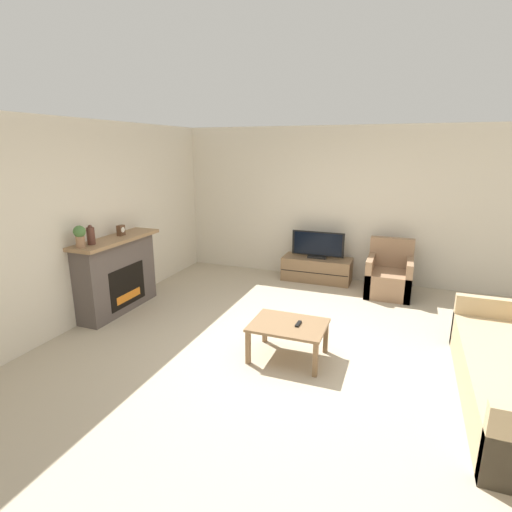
# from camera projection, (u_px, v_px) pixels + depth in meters

# --- Properties ---
(ground_plane) EXTENTS (24.00, 24.00, 0.00)m
(ground_plane) POSITION_uv_depth(u_px,v_px,m) (289.00, 349.00, 4.78)
(ground_plane) COLOR tan
(wall_back) EXTENTS (12.00, 0.06, 2.70)m
(wall_back) POSITION_uv_depth(u_px,v_px,m) (337.00, 205.00, 7.09)
(wall_back) COLOR beige
(wall_back) RESTS_ON ground
(wall_left) EXTENTS (0.06, 12.00, 2.70)m
(wall_left) POSITION_uv_depth(u_px,v_px,m) (86.00, 222.00, 5.41)
(wall_left) COLOR beige
(wall_left) RESTS_ON ground
(fireplace) EXTENTS (0.47, 1.47, 1.10)m
(fireplace) POSITION_uv_depth(u_px,v_px,m) (117.00, 274.00, 5.79)
(fireplace) COLOR #564C47
(fireplace) RESTS_ON ground
(mantel_vase_left) EXTENTS (0.10, 0.10, 0.26)m
(mantel_vase_left) POSITION_uv_depth(u_px,v_px,m) (91.00, 235.00, 5.21)
(mantel_vase_left) COLOR #512D23
(mantel_vase_left) RESTS_ON fireplace
(mantel_clock) EXTENTS (0.08, 0.11, 0.15)m
(mantel_clock) POSITION_uv_depth(u_px,v_px,m) (121.00, 230.00, 5.75)
(mantel_clock) COLOR brown
(mantel_clock) RESTS_ON fireplace
(potted_plant) EXTENTS (0.15, 0.15, 0.28)m
(potted_plant) POSITION_uv_depth(u_px,v_px,m) (80.00, 235.00, 5.03)
(potted_plant) COLOR #936B4C
(potted_plant) RESTS_ON fireplace
(tv_stand) EXTENTS (1.22, 0.50, 0.42)m
(tv_stand) POSITION_uv_depth(u_px,v_px,m) (317.00, 269.00, 7.19)
(tv_stand) COLOR brown
(tv_stand) RESTS_ON ground
(tv) EXTENTS (0.93, 0.18, 0.48)m
(tv) POSITION_uv_depth(u_px,v_px,m) (318.00, 246.00, 7.07)
(tv) COLOR black
(tv) RESTS_ON tv_stand
(armchair) EXTENTS (0.70, 0.76, 0.89)m
(armchair) POSITION_uv_depth(u_px,v_px,m) (389.00, 277.00, 6.51)
(armchair) COLOR #937051
(armchair) RESTS_ON ground
(coffee_table) EXTENTS (0.84, 0.63, 0.42)m
(coffee_table) POSITION_uv_depth(u_px,v_px,m) (288.00, 328.00, 4.49)
(coffee_table) COLOR brown
(coffee_table) RESTS_ON ground
(remote) EXTENTS (0.04, 0.15, 0.02)m
(remote) POSITION_uv_depth(u_px,v_px,m) (298.00, 324.00, 4.45)
(remote) COLOR black
(remote) RESTS_ON coffee_table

